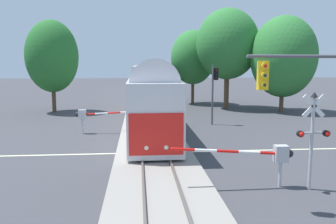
# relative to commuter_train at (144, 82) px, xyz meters

# --- Properties ---
(ground_plane) EXTENTS (220.00, 220.00, 0.00)m
(ground_plane) POSITION_rel_commuter_train_xyz_m (-0.00, -28.19, -2.73)
(ground_plane) COLOR #3D3D42
(road_centre_stripe) EXTENTS (44.00, 0.20, 0.01)m
(road_centre_stripe) POSITION_rel_commuter_train_xyz_m (-0.00, -28.19, -2.72)
(road_centre_stripe) COLOR beige
(road_centre_stripe) RESTS_ON ground
(railway_track) EXTENTS (4.40, 80.00, 0.32)m
(railway_track) POSITION_rel_commuter_train_xyz_m (-0.00, -28.19, -2.63)
(railway_track) COLOR gray
(railway_track) RESTS_ON ground
(commuter_train) EXTENTS (3.04, 65.97, 5.16)m
(commuter_train) POSITION_rel_commuter_train_xyz_m (0.00, 0.00, 0.00)
(commuter_train) COLOR silver
(commuter_train) RESTS_ON railway_track
(crossing_gate_near) EXTENTS (5.20, 0.40, 1.83)m
(crossing_gate_near) POSITION_rel_commuter_train_xyz_m (4.57, -34.30, -1.30)
(crossing_gate_near) COLOR #B7B7BC
(crossing_gate_near) RESTS_ON ground
(crossing_signal_mast) EXTENTS (1.36, 0.44, 4.08)m
(crossing_signal_mast) POSITION_rel_commuter_train_xyz_m (6.18, -34.72, -0.23)
(crossing_signal_mast) COLOR #B2B2B7
(crossing_signal_mast) RESTS_ON ground
(crossing_gate_far) EXTENTS (5.35, 0.40, 1.80)m
(crossing_gate_far) POSITION_rel_commuter_train_xyz_m (-4.54, -22.09, -1.32)
(crossing_gate_far) COLOR #B7B7BC
(crossing_gate_far) RESTS_ON ground
(traffic_signal_far_side) EXTENTS (0.53, 0.38, 5.14)m
(traffic_signal_far_side) POSITION_rel_commuter_train_xyz_m (5.59, -19.20, 0.73)
(traffic_signal_far_side) COLOR #4C4C51
(traffic_signal_far_side) RESTS_ON ground
(traffic_signal_near_right) EXTENTS (4.34, 0.38, 5.70)m
(traffic_signal_near_right) POSITION_rel_commuter_train_xyz_m (5.62, -36.35, 1.57)
(traffic_signal_near_right) COLOR #4C4C51
(traffic_signal_near_right) RESTS_ON ground
(maple_right_background) EXTENTS (7.05, 7.05, 10.36)m
(maple_right_background) POSITION_rel_commuter_train_xyz_m (14.81, -11.76, 3.25)
(maple_right_background) COLOR brown
(maple_right_background) RESTS_ON ground
(elm_centre_background) EXTENTS (5.75, 5.75, 9.55)m
(elm_centre_background) POSITION_rel_commuter_train_xyz_m (6.26, -3.54, 3.32)
(elm_centre_background) COLOR brown
(elm_centre_background) RESTS_ON ground
(oak_far_right) EXTENTS (7.23, 7.23, 11.57)m
(oak_far_right) POSITION_rel_commuter_train_xyz_m (9.50, -8.39, 4.75)
(oak_far_right) COLOR brown
(oak_far_right) RESTS_ON ground
(oak_behind_train) EXTENTS (5.55, 5.55, 9.86)m
(oak_behind_train) POSITION_rel_commuter_train_xyz_m (-10.02, -9.97, 3.28)
(oak_behind_train) COLOR #4C3828
(oak_behind_train) RESTS_ON ground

